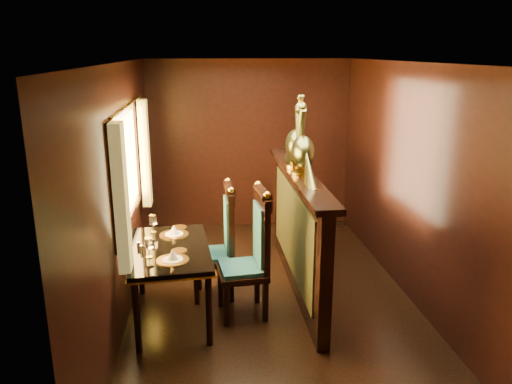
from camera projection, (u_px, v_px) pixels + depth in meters
ground at (272, 301)px, 5.40m from camera, size 5.00×5.00×0.00m
room_shell at (265, 158)px, 4.97m from camera, size 3.04×5.04×2.52m
partition at (298, 228)px, 5.52m from camera, size 0.26×2.70×1.36m
dining_table at (169, 254)px, 4.89m from camera, size 0.88×1.34×0.96m
chair_left at (254, 249)px, 4.98m from camera, size 0.53×0.55×1.35m
chair_right at (223, 238)px, 5.38m from camera, size 0.47×0.51×1.28m
peacock_left at (303, 138)px, 5.08m from camera, size 0.25×0.67×0.79m
peacock_right at (297, 131)px, 5.42m from camera, size 0.26×0.68×0.81m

